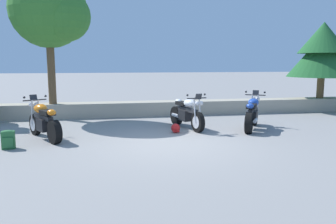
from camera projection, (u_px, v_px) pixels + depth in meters
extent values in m
plane|color=gray|center=(169.00, 143.00, 8.89)|extent=(120.00, 120.00, 0.00)
cube|color=#A89E89|center=(147.00, 108.00, 13.52)|extent=(36.00, 0.80, 0.55)
cylinder|color=black|center=(35.00, 124.00, 9.89)|extent=(0.43, 0.61, 0.62)
cylinder|color=black|center=(55.00, 132.00, 8.80)|extent=(0.46, 0.63, 0.62)
cylinder|color=silver|center=(35.00, 124.00, 9.89)|extent=(0.33, 0.41, 0.38)
cube|color=black|center=(45.00, 125.00, 9.29)|extent=(0.52, 0.58, 0.34)
cube|color=#2D2D30|center=(43.00, 117.00, 9.33)|extent=(0.67, 1.02, 0.12)
ellipsoid|color=orange|center=(41.00, 109.00, 9.42)|extent=(0.55, 0.62, 0.26)
cube|color=black|center=(47.00, 113.00, 9.06)|extent=(0.50, 0.62, 0.12)
ellipsoid|color=orange|center=(51.00, 112.00, 8.83)|extent=(0.33, 0.35, 0.16)
cylinder|color=#2D2D30|center=(35.00, 100.00, 9.72)|extent=(0.59, 0.36, 0.04)
sphere|color=silver|center=(31.00, 105.00, 9.80)|extent=(0.13, 0.13, 0.13)
sphere|color=silver|center=(36.00, 104.00, 9.89)|extent=(0.13, 0.13, 0.13)
cube|color=#26282D|center=(33.00, 98.00, 9.79)|extent=(0.22, 0.18, 0.18)
cylinder|color=silver|center=(57.00, 128.00, 9.07)|extent=(0.28, 0.38, 0.11)
cylinder|color=silver|center=(32.00, 113.00, 9.74)|extent=(0.12, 0.16, 0.73)
cylinder|color=silver|center=(38.00, 112.00, 9.86)|extent=(0.12, 0.16, 0.73)
sphere|color=#2D2D30|center=(24.00, 97.00, 9.48)|extent=(0.07, 0.07, 0.07)
sphere|color=#2D2D30|center=(45.00, 96.00, 9.87)|extent=(0.07, 0.07, 0.07)
cylinder|color=black|center=(198.00, 122.00, 10.25)|extent=(0.29, 0.64, 0.62)
cylinder|color=black|center=(176.00, 115.00, 11.54)|extent=(0.33, 0.65, 0.62)
cylinder|color=silver|center=(198.00, 122.00, 10.25)|extent=(0.25, 0.41, 0.38)
cube|color=black|center=(186.00, 115.00, 10.92)|extent=(0.43, 0.55, 0.34)
cube|color=#2D2D30|center=(187.00, 110.00, 10.80)|extent=(0.42, 1.10, 0.12)
ellipsoid|color=white|center=(190.00, 103.00, 10.64)|extent=(0.46, 0.59, 0.26)
cube|color=black|center=(183.00, 103.00, 11.07)|extent=(0.39, 0.61, 0.12)
ellipsoid|color=white|center=(178.00, 101.00, 11.34)|extent=(0.28, 0.33, 0.16)
cylinder|color=#2D2D30|center=(197.00, 98.00, 10.21)|extent=(0.65, 0.20, 0.04)
sphere|color=silver|center=(201.00, 103.00, 10.14)|extent=(0.13, 0.13, 0.13)
sphere|color=silver|center=(197.00, 103.00, 10.08)|extent=(0.13, 0.13, 0.13)
cube|color=#26282D|center=(198.00, 97.00, 10.11)|extent=(0.22, 0.14, 0.18)
cylinder|color=silver|center=(175.00, 115.00, 11.25)|extent=(0.20, 0.40, 0.11)
cylinder|color=silver|center=(200.00, 110.00, 10.27)|extent=(0.08, 0.17, 0.73)
cylinder|color=silver|center=(195.00, 110.00, 10.19)|extent=(0.08, 0.17, 0.73)
sphere|color=#2D2D30|center=(205.00, 94.00, 10.36)|extent=(0.07, 0.07, 0.07)
sphere|color=#2D2D30|center=(187.00, 95.00, 10.11)|extent=(0.07, 0.07, 0.07)
cylinder|color=black|center=(255.00, 116.00, 11.40)|extent=(0.44, 0.60, 0.62)
cylinder|color=black|center=(249.00, 123.00, 10.07)|extent=(0.48, 0.62, 0.62)
cylinder|color=silver|center=(255.00, 116.00, 11.40)|extent=(0.34, 0.41, 0.38)
cube|color=black|center=(252.00, 117.00, 10.67)|extent=(0.52, 0.58, 0.34)
cube|color=#2D2D30|center=(253.00, 110.00, 10.74)|extent=(0.69, 1.01, 0.12)
ellipsoid|color=#2347A8|center=(253.00, 102.00, 10.84)|extent=(0.56, 0.62, 0.26)
cube|color=black|center=(251.00, 106.00, 10.41)|extent=(0.51, 0.61, 0.12)
ellipsoid|color=#2347A8|center=(250.00, 106.00, 10.12)|extent=(0.33, 0.35, 0.16)
cylinder|color=#2D2D30|center=(255.00, 95.00, 11.22)|extent=(0.58, 0.38, 0.04)
sphere|color=silver|center=(254.00, 99.00, 11.39)|extent=(0.13, 0.13, 0.13)
sphere|color=silver|center=(258.00, 99.00, 11.34)|extent=(0.13, 0.13, 0.13)
cube|color=#26282D|center=(256.00, 93.00, 11.30)|extent=(0.22, 0.19, 0.18)
cylinder|color=silver|center=(255.00, 121.00, 10.23)|extent=(0.29, 0.38, 0.11)
cylinder|color=silver|center=(252.00, 105.00, 11.34)|extent=(0.12, 0.16, 0.73)
cylinder|color=silver|center=(258.00, 106.00, 11.28)|extent=(0.12, 0.16, 0.73)
sphere|color=#2D2D30|center=(246.00, 92.00, 11.27)|extent=(0.07, 0.07, 0.07)
sphere|color=#2D2D30|center=(265.00, 92.00, 11.06)|extent=(0.07, 0.07, 0.07)
cube|color=#2D6B38|center=(8.00, 140.00, 8.29)|extent=(0.32, 0.21, 0.44)
cube|color=#2D6B38|center=(8.00, 143.00, 8.19)|extent=(0.24, 0.08, 0.24)
ellipsoid|color=#2D6B38|center=(8.00, 132.00, 8.26)|extent=(0.30, 0.20, 0.08)
cube|color=#193A1E|center=(13.00, 138.00, 8.41)|extent=(0.05, 0.04, 0.37)
cube|color=#193A1E|center=(5.00, 139.00, 8.36)|extent=(0.05, 0.04, 0.37)
sphere|color=#B21919|center=(176.00, 128.00, 10.21)|extent=(0.28, 0.28, 0.28)
ellipsoid|color=black|center=(176.00, 128.00, 10.13)|extent=(0.23, 0.06, 0.12)
cube|color=#B21919|center=(176.00, 131.00, 10.14)|extent=(0.20, 0.08, 0.08)
cylinder|color=brown|center=(51.00, 72.00, 12.56)|extent=(0.28, 0.28, 2.40)
sphere|color=#387A2D|center=(48.00, 10.00, 12.23)|extent=(2.75, 2.75, 2.75)
sphere|color=#387A2D|center=(65.00, 16.00, 11.98)|extent=(1.79, 1.79, 1.79)
cylinder|color=brown|center=(321.00, 84.00, 14.77)|extent=(0.30, 0.30, 1.23)
cone|color=#1E5628|center=(322.00, 55.00, 14.59)|extent=(2.92, 2.92, 1.84)
cone|color=#1E5628|center=(324.00, 38.00, 14.48)|extent=(2.10, 2.10, 1.32)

